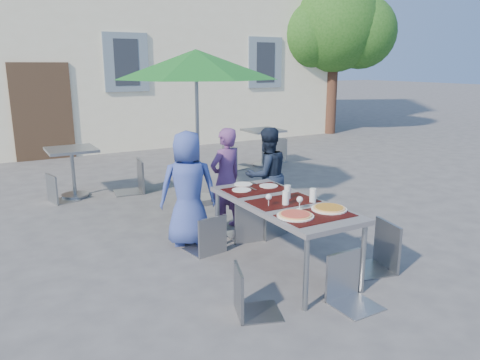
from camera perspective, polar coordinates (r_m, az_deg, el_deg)
ground at (r=5.71m, az=9.45°, el=-8.50°), size 90.00×90.00×0.00m
tree at (r=15.30m, az=11.46°, el=17.79°), size 3.60×3.00×4.70m
dining_table at (r=4.98m, az=5.24°, el=-3.22°), size 0.80×1.85×0.76m
pizza_near_left at (r=4.48m, az=6.77°, el=-4.27°), size 0.35×0.35×0.03m
pizza_near_right at (r=4.73m, az=10.81°, el=-3.41°), size 0.36×0.36×0.03m
glassware at (r=4.90m, az=6.49°, el=-1.93°), size 0.55×0.43×0.15m
place_settings at (r=5.50m, az=1.41°, el=-0.80°), size 0.63×0.44×0.01m
child_0 at (r=5.67m, az=-6.34°, el=-1.04°), size 0.79×0.64×1.41m
child_1 at (r=6.19m, az=-1.74°, el=0.13°), size 0.56×0.43×1.36m
child_2 at (r=6.49m, az=3.28°, el=0.59°), size 0.65×0.38×1.33m
chair_0 at (r=5.42m, az=-3.97°, el=-3.87°), size 0.44×0.45×0.87m
chair_1 at (r=5.79m, az=1.14°, el=-1.55°), size 0.52×0.53×1.04m
chair_2 at (r=5.96m, az=3.86°, el=-1.18°), size 0.56×0.57×1.03m
chair_3 at (r=4.10m, az=1.11°, el=-10.07°), size 0.48×0.48×0.85m
chair_4 at (r=5.17m, az=16.82°, el=-4.42°), size 0.52×0.52×0.99m
chair_5 at (r=4.41m, az=13.45°, el=-8.33°), size 0.40×0.41×0.89m
patio_umbrella at (r=7.23m, az=-5.38°, el=13.73°), size 2.50×2.50×2.38m
cafe_table_0 at (r=8.20m, az=-19.76°, el=2.06°), size 0.76×0.76×0.82m
bg_chair_l_0 at (r=7.97m, az=-21.49°, el=1.02°), size 0.47×0.47×0.88m
bg_chair_r_0 at (r=8.19m, az=-12.89°, el=2.82°), size 0.53×0.53×1.06m
cafe_table_1 at (r=10.13m, az=2.84°, el=4.88°), size 0.74×0.74×0.80m
bg_chair_l_1 at (r=9.81m, az=-0.87°, el=4.53°), size 0.53×0.52×0.94m
bg_chair_r_1 at (r=10.59m, az=4.44°, el=5.43°), size 0.59×0.58×1.01m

